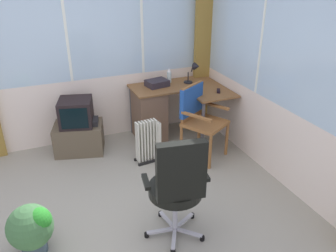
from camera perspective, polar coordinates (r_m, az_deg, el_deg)
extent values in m
cube|color=gray|center=(3.65, -9.05, -16.52)|extent=(5.09, 4.97, 0.06)
cube|color=silver|center=(5.10, -14.99, 2.43)|extent=(4.09, 0.06, 0.91)
cube|color=silver|center=(4.77, -16.72, 15.93)|extent=(4.01, 0.06, 1.52)
cube|color=white|center=(4.77, -16.72, 15.93)|extent=(0.04, 0.07, 1.52)
cube|color=white|center=(4.98, -4.48, 17.28)|extent=(0.04, 0.07, 1.52)
cube|color=silver|center=(4.19, 19.10, -3.48)|extent=(0.06, 3.97, 0.91)
cube|color=silver|center=(3.78, 21.81, 12.79)|extent=(0.06, 3.89, 1.52)
cube|color=white|center=(4.27, 15.72, 14.99)|extent=(0.07, 0.04, 1.52)
cube|color=olive|center=(5.30, 5.92, 13.16)|extent=(0.28, 0.08, 2.51)
cube|color=brown|center=(5.02, 1.11, 6.69)|extent=(1.27, 0.57, 0.02)
cube|color=brown|center=(4.74, 7.52, 5.25)|extent=(0.57, 0.46, 0.02)
cube|color=brown|center=(5.03, -3.18, 1.89)|extent=(0.40, 0.53, 0.74)
cylinder|color=#4C4C51|center=(4.63, 5.74, -0.38)|extent=(0.04, 0.04, 0.75)
cylinder|color=#4C4C51|center=(5.19, -6.04, 2.63)|extent=(0.04, 0.04, 0.75)
cylinder|color=black|center=(5.11, 3.33, 7.27)|extent=(0.13, 0.13, 0.02)
cylinder|color=black|center=(5.09, 3.35, 8.11)|extent=(0.02, 0.02, 0.14)
cylinder|color=black|center=(5.04, 4.06, 9.59)|extent=(0.02, 0.07, 0.13)
cone|color=black|center=(5.02, 4.79, 9.83)|extent=(0.15, 0.14, 0.12)
cube|color=black|center=(4.80, 8.35, 5.78)|extent=(0.11, 0.15, 0.02)
cylinder|color=silver|center=(5.10, 0.19, 8.11)|extent=(0.06, 0.06, 0.16)
cone|color=white|center=(5.07, 0.19, 9.27)|extent=(0.06, 0.06, 0.06)
cube|color=#2C252D|center=(4.95, -1.82, 7.11)|extent=(0.34, 0.28, 0.09)
cylinder|color=brown|center=(4.35, 6.98, -4.36)|extent=(0.04, 0.04, 0.47)
cylinder|color=brown|center=(4.69, 9.69, -2.15)|extent=(0.04, 0.04, 0.47)
cylinder|color=brown|center=(4.55, 2.19, -2.72)|extent=(0.04, 0.04, 0.47)
cylinder|color=brown|center=(4.88, 5.14, -0.72)|extent=(0.04, 0.04, 0.47)
cube|color=brown|center=(4.50, 6.15, 0.42)|extent=(0.66, 0.66, 0.04)
cube|color=brown|center=(4.50, 3.90, 4.04)|extent=(0.39, 0.25, 0.46)
cube|color=#214D9E|center=(4.49, 3.91, 4.31)|extent=(0.42, 0.29, 0.39)
cube|color=brown|center=(4.25, 4.73, 1.58)|extent=(0.26, 0.39, 0.03)
cube|color=brown|center=(4.60, 7.68, 3.39)|extent=(0.26, 0.39, 0.03)
cube|color=#B7B7BF|center=(3.49, -1.18, -16.95)|extent=(0.28, 0.08, 0.02)
cylinder|color=black|center=(3.48, -3.54, -17.55)|extent=(0.05, 0.05, 0.05)
cube|color=#B7B7BF|center=(3.41, 0.99, -18.18)|extent=(0.16, 0.27, 0.02)
cylinder|color=black|center=(3.33, 0.82, -20.13)|extent=(0.05, 0.05, 0.05)
cube|color=#B7B7BF|center=(3.48, 3.40, -17.17)|extent=(0.22, 0.22, 0.02)
cylinder|color=black|center=(3.46, 5.68, -18.00)|extent=(0.05, 0.05, 0.05)
cube|color=#B7B7BF|center=(3.59, 2.63, -15.43)|extent=(0.27, 0.16, 0.02)
cylinder|color=black|center=(3.69, 4.02, -14.58)|extent=(0.05, 0.05, 0.05)
cube|color=#B7B7BF|center=(3.60, -0.09, -15.30)|extent=(0.08, 0.28, 0.02)
cylinder|color=black|center=(3.70, -1.24, -14.34)|extent=(0.05, 0.05, 0.05)
cylinder|color=#B7B7BF|center=(3.36, 1.18, -13.83)|extent=(0.05, 0.05, 0.41)
cylinder|color=black|center=(3.21, 1.22, -10.46)|extent=(0.50, 0.50, 0.09)
cube|color=black|center=(2.88, 2.22, -7.54)|extent=(0.43, 0.16, 0.55)
cube|color=black|center=(3.21, 5.97, -7.88)|extent=(0.08, 0.23, 0.04)
cube|color=black|center=(3.09, -3.67, -9.19)|extent=(0.08, 0.23, 0.04)
cube|color=brown|center=(4.88, -14.47, -1.91)|extent=(0.73, 0.59, 0.41)
cube|color=black|center=(4.72, -14.98, 2.20)|extent=(0.51, 0.50, 0.36)
cube|color=black|center=(4.54, -15.26, 1.17)|extent=(0.33, 0.10, 0.28)
cube|color=#262628|center=(4.76, -13.07, 0.71)|extent=(0.31, 0.28, 0.07)
cube|color=silver|center=(4.41, -5.06, -2.76)|extent=(0.03, 0.10, 0.55)
cube|color=silver|center=(4.43, -4.56, -2.64)|extent=(0.03, 0.10, 0.55)
cube|color=silver|center=(4.44, -4.06, -2.52)|extent=(0.03, 0.10, 0.55)
cube|color=silver|center=(4.46, -3.57, -2.40)|extent=(0.03, 0.10, 0.55)
cube|color=silver|center=(4.47, -3.08, -2.28)|extent=(0.03, 0.10, 0.55)
cube|color=silver|center=(4.49, -2.59, -2.17)|extent=(0.03, 0.10, 0.55)
cube|color=silver|center=(4.50, -2.11, -2.05)|extent=(0.03, 0.10, 0.55)
cube|color=black|center=(4.55, -3.10, -5.99)|extent=(0.31, 0.06, 0.03)
cube|color=black|center=(4.65, -3.83, -5.17)|extent=(0.31, 0.06, 0.03)
cube|color=silver|center=(4.50, -1.65, -1.63)|extent=(0.06, 0.09, 0.38)
cylinder|color=#34454E|center=(3.53, -21.25, -17.94)|extent=(0.23, 0.23, 0.13)
sphere|color=#3B693B|center=(3.39, -21.86, -15.23)|extent=(0.41, 0.41, 0.41)
sphere|color=#258023|center=(3.30, -20.63, -14.38)|extent=(0.22, 0.22, 0.22)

